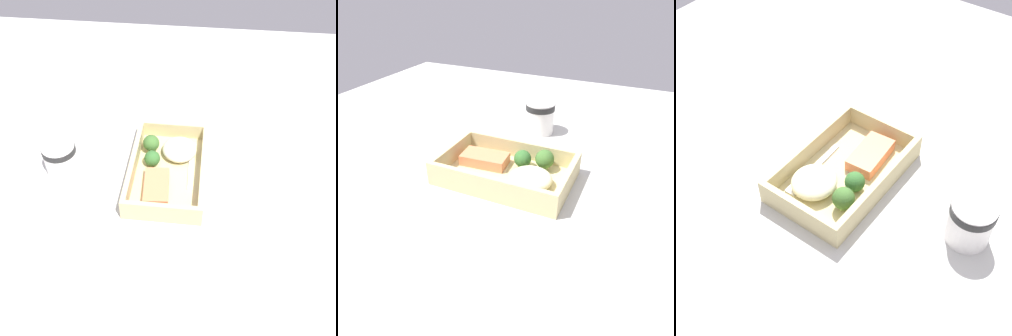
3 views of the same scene
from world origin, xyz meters
The scene contains 10 objects.
ground_plane centered at (0.00, 0.00, -1.00)cm, with size 160.00×160.00×2.00cm, color #B8B8B3.
takeout_tray centered at (0.00, 0.00, 0.60)cm, with size 28.74×18.13×1.20cm, color tan.
tray_rim centered at (0.00, 0.00, 3.29)cm, with size 28.74×18.13×4.17cm.
salmon_fillet centered at (-6.27, 2.02, 2.44)cm, with size 10.46×5.72×2.48cm, color #EF7E53.
mashed_potatoes centered at (6.55, -2.22, 3.02)cm, with size 9.01×8.66×3.65cm, color beige.
broccoli_floret_1 centered at (7.09, 5.09, 3.89)cm, with size 4.23×4.23×4.90cm.
broccoli_floret_2 centered at (2.20, 4.16, 3.36)cm, with size 3.93×3.93×4.20cm.
fork centered at (3.72, -5.40, 1.42)cm, with size 15.85×2.32×0.44cm.
paper_cup centered at (-1.40, 26.02, 4.88)cm, with size 8.09×8.09×8.74cm.
receipt_slip centered at (-11.16, -25.50, 0.12)cm, with size 8.66×15.29×0.24cm, color white.
Camera 1 is at (-66.11, -7.41, 70.98)cm, focal length 42.00 mm.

